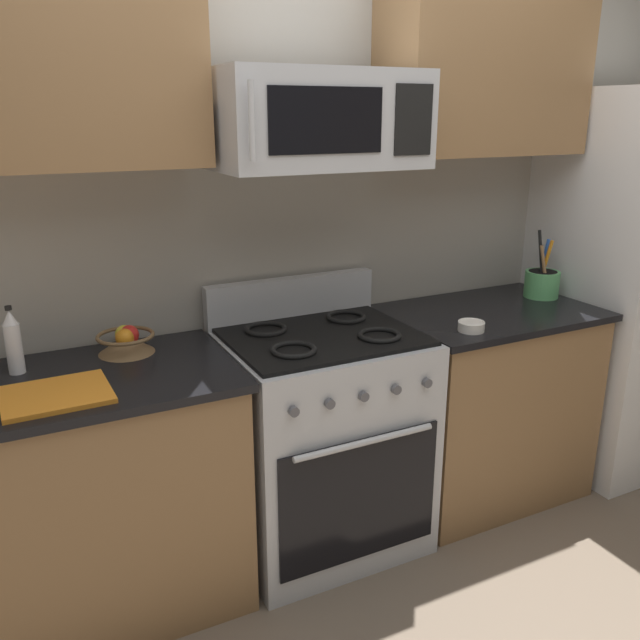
# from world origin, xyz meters

# --- Properties ---
(wall_back) EXTENTS (8.00, 0.10, 2.60)m
(wall_back) POSITION_xyz_m (0.00, 1.07, 1.30)
(wall_back) COLOR #9E998E
(wall_back) RESTS_ON ground
(counter_left) EXTENTS (0.93, 0.64, 0.91)m
(counter_left) POSITION_xyz_m (-0.86, 0.68, 0.46)
(counter_left) COLOR olive
(counter_left) RESTS_ON ground
(range_oven) EXTENTS (0.76, 0.68, 1.09)m
(range_oven) POSITION_xyz_m (-0.00, 0.68, 0.47)
(range_oven) COLOR #B2B5BA
(range_oven) RESTS_ON ground
(counter_right) EXTENTS (0.93, 0.64, 0.91)m
(counter_right) POSITION_xyz_m (0.86, 0.68, 0.46)
(counter_right) COLOR olive
(counter_right) RESTS_ON ground
(refrigerator) EXTENTS (0.77, 0.75, 1.87)m
(refrigerator) POSITION_xyz_m (1.73, 0.66, 0.93)
(refrigerator) COLOR silver
(refrigerator) RESTS_ON ground
(microwave) EXTENTS (0.76, 0.44, 0.34)m
(microwave) POSITION_xyz_m (-0.00, 0.71, 1.73)
(microwave) COLOR #B2B5BA
(upper_cabinets_left) EXTENTS (0.92, 0.34, 0.71)m
(upper_cabinets_left) POSITION_xyz_m (-0.86, 0.85, 1.93)
(upper_cabinets_left) COLOR olive
(upper_cabinets_right) EXTENTS (0.92, 0.34, 0.71)m
(upper_cabinets_right) POSITION_xyz_m (0.86, 0.85, 1.93)
(upper_cabinets_right) COLOR olive
(utensil_crock) EXTENTS (0.16, 0.16, 0.32)m
(utensil_crock) POSITION_xyz_m (1.21, 0.74, 0.98)
(utensil_crock) COLOR #59AD66
(utensil_crock) RESTS_ON counter_right
(fruit_basket) EXTENTS (0.21, 0.21, 0.10)m
(fruit_basket) POSITION_xyz_m (-0.72, 0.86, 0.95)
(fruit_basket) COLOR brown
(fruit_basket) RESTS_ON counter_left
(cutting_board) EXTENTS (0.33, 0.28, 0.02)m
(cutting_board) POSITION_xyz_m (-0.99, 0.55, 0.92)
(cutting_board) COLOR orange
(cutting_board) RESTS_ON counter_left
(bottle_vinegar) EXTENTS (0.05, 0.05, 0.24)m
(bottle_vinegar) POSITION_xyz_m (-1.09, 0.82, 1.02)
(bottle_vinegar) COLOR silver
(bottle_vinegar) RESTS_ON counter_left
(prep_bowl) EXTENTS (0.11, 0.11, 0.04)m
(prep_bowl) POSITION_xyz_m (0.58, 0.48, 0.93)
(prep_bowl) COLOR white
(prep_bowl) RESTS_ON counter_right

